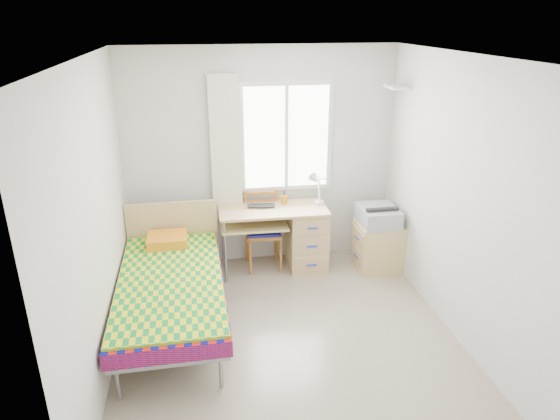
% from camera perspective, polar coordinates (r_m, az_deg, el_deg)
% --- Properties ---
extents(floor, '(3.50, 3.50, 0.00)m').
position_cam_1_polar(floor, '(4.96, 0.87, -14.34)').
color(floor, '#BCAD93').
rests_on(floor, ground).
extents(ceiling, '(3.50, 3.50, 0.00)m').
position_cam_1_polar(ceiling, '(4.04, 1.09, 17.15)').
color(ceiling, white).
rests_on(ceiling, wall_back).
extents(wall_back, '(3.20, 0.00, 3.20)m').
position_cam_1_polar(wall_back, '(5.97, -2.17, 5.88)').
color(wall_back, silver).
rests_on(wall_back, ground).
extents(wall_left, '(0.00, 3.50, 3.50)m').
position_cam_1_polar(wall_left, '(4.35, -20.24, -1.58)').
color(wall_left, silver).
rests_on(wall_left, ground).
extents(wall_right, '(0.00, 3.50, 3.50)m').
position_cam_1_polar(wall_right, '(4.87, 19.79, 0.94)').
color(wall_right, silver).
rests_on(wall_right, ground).
extents(window, '(1.10, 0.04, 1.30)m').
position_cam_1_polar(window, '(5.93, 0.73, 8.29)').
color(window, white).
rests_on(window, wall_back).
extents(curtain, '(0.35, 0.05, 1.70)m').
position_cam_1_polar(curtain, '(5.83, -6.22, 6.90)').
color(curtain, white).
rests_on(curtain, wall_back).
extents(floating_shelf, '(0.20, 0.32, 0.03)m').
position_cam_1_polar(floating_shelf, '(5.85, 13.23, 13.53)').
color(floating_shelf, white).
rests_on(floating_shelf, wall_right).
extents(bed, '(1.02, 2.16, 0.93)m').
position_cam_1_polar(bed, '(5.06, -12.34, -8.07)').
color(bed, gray).
rests_on(bed, floor).
extents(desk, '(1.27, 0.61, 0.79)m').
position_cam_1_polar(desk, '(6.03, 2.39, -2.81)').
color(desk, tan).
rests_on(desk, floor).
extents(chair, '(0.43, 0.43, 0.95)m').
position_cam_1_polar(chair, '(6.02, -1.93, -1.77)').
color(chair, '#94581C').
rests_on(chair, floor).
extents(cabinet, '(0.54, 0.48, 0.58)m').
position_cam_1_polar(cabinet, '(6.17, 11.14, -4.04)').
color(cabinet, tan).
rests_on(cabinet, floor).
extents(printer, '(0.44, 0.51, 0.22)m').
position_cam_1_polar(printer, '(6.01, 11.15, -0.59)').
color(printer, '#9A9DA1').
rests_on(printer, cabinet).
extents(laptop, '(0.35, 0.25, 0.03)m').
position_cam_1_polar(laptop, '(5.83, -2.17, 0.32)').
color(laptop, black).
rests_on(laptop, desk).
extents(pen_cup, '(0.10, 0.10, 0.10)m').
position_cam_1_polar(pen_cup, '(5.97, 0.46, 1.21)').
color(pen_cup, orange).
rests_on(pen_cup, desk).
extents(task_lamp, '(0.24, 0.33, 0.45)m').
position_cam_1_polar(task_lamp, '(5.76, 4.19, 2.84)').
color(task_lamp, white).
rests_on(task_lamp, desk).
extents(book, '(0.25, 0.28, 0.02)m').
position_cam_1_polar(book, '(5.90, -2.76, -1.64)').
color(book, gray).
rests_on(book, desk).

